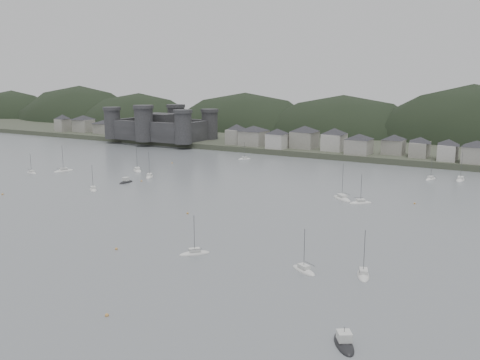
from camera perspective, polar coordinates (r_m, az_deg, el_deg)
The scene contains 10 objects.
ground at distance 126.27m, azimuth -17.68°, elevation -8.39°, with size 900.00×900.00×0.00m, color slate.
far_shore_land at distance 386.16m, azimuth 16.81°, elevation 4.81°, with size 900.00×250.00×3.00m, color #383D2D.
forested_ridge at distance 361.92m, azimuth 16.47°, elevation 2.39°, with size 851.55×103.94×102.57m.
castle at distance 334.21m, azimuth -8.73°, elevation 5.87°, with size 66.00×43.00×20.00m.
waterfront_town at distance 266.71m, azimuth 21.70°, elevation 3.39°, with size 451.48×28.46×12.92m.
sailboat_lead at distance 182.22m, azimuth 11.16°, elevation -2.03°, with size 9.66×8.68×13.49m.
moored_fleet at distance 181.42m, azimuth -0.70°, elevation -1.88°, with size 252.62×173.62×13.20m.
motor_launch_near at distance 86.60m, azimuth 11.37°, elevation -17.20°, with size 6.41×7.80×3.81m.
motor_launch_far at distance 211.84m, azimuth -12.44°, elevation -0.21°, with size 2.68×7.27×3.74m.
mooring_buoys at distance 165.24m, azimuth -4.60°, elevation -3.22°, with size 164.85×138.77×0.70m.
Camera 1 is at (90.00, -78.43, 41.14)m, focal length 38.76 mm.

